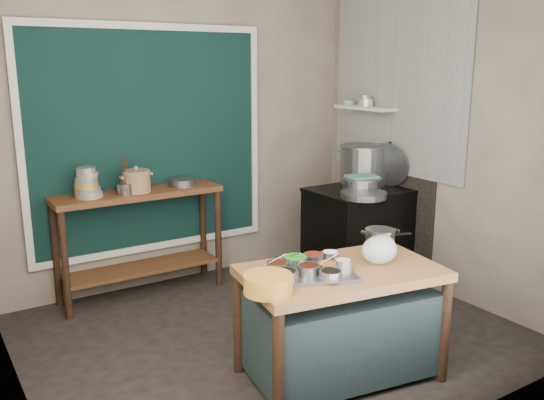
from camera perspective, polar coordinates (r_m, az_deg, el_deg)
floor at (r=4.53m, az=-0.06°, el=-13.22°), size 3.50×3.00×0.02m
back_wall at (r=5.42m, az=-8.74°, el=6.66°), size 3.50×0.02×2.80m
left_wall at (r=3.50m, az=-25.17°, el=1.91°), size 0.02×3.00×2.80m
right_wall at (r=5.25m, az=16.43°, el=6.06°), size 0.02×3.00×2.80m
curtain_panel at (r=5.26m, az=-12.04°, el=5.77°), size 2.10×0.02×1.90m
curtain_frame at (r=5.25m, az=-12.00°, el=5.76°), size 2.22×0.03×2.02m
tile_panel at (r=5.58m, az=12.25°, el=11.33°), size 0.02×1.70×1.70m
soot_patch at (r=5.80m, az=11.03°, el=-0.03°), size 0.01×1.30×1.30m
wall_shelf at (r=5.74m, az=9.24°, el=9.00°), size 0.22×0.70×0.03m
prep_table at (r=3.85m, az=6.75°, el=-12.03°), size 1.35×0.91×0.75m
back_counter at (r=5.21m, az=-12.89°, el=-4.24°), size 1.45×0.40×0.95m
stove_block at (r=5.54m, az=8.69°, el=-3.50°), size 0.90×0.68×0.85m
stove_top at (r=5.44m, az=8.85°, el=0.94°), size 0.92×0.69×0.03m
condiment_tray at (r=3.58m, az=3.92°, el=-7.24°), size 0.62×0.54×0.02m
condiment_bowls at (r=3.58m, az=3.53°, el=-6.54°), size 0.59×0.44×0.07m
yellow_basin at (r=3.29m, az=-0.40°, el=-8.29°), size 0.29×0.29×0.11m
saucepan at (r=4.19m, az=10.66°, el=-3.65°), size 0.28×0.28×0.12m
plastic_bag_a at (r=3.81m, az=10.60°, el=-4.87°), size 0.28×0.26×0.18m
plastic_bag_b at (r=3.93m, az=10.75°, el=-4.52°), size 0.24×0.21×0.15m
bowl_stack at (r=4.93m, az=-17.85°, el=1.49°), size 0.22×0.22×0.25m
utensil_cup at (r=4.98m, az=-14.38°, el=1.11°), size 0.20×0.20×0.09m
ceramic_crock at (r=5.03m, az=-13.27°, el=1.72°), size 0.29×0.29×0.17m
wide_bowl at (r=5.23m, az=-8.85°, el=1.75°), size 0.27×0.27×0.06m
stock_pot at (r=5.65m, az=9.06°, el=3.49°), size 0.63×0.63×0.37m
pot_lid at (r=5.54m, az=11.36°, el=3.45°), size 0.25×0.44×0.42m
steamer at (r=5.34m, az=8.89°, el=1.58°), size 0.42×0.42×0.12m
green_cloth at (r=5.33m, az=8.91°, el=2.33°), size 0.29×0.24×0.02m
shallow_pan at (r=5.07m, az=9.05°, el=0.51°), size 0.50×0.50×0.05m
shelf_bowl_stack at (r=5.73m, az=9.29°, el=9.65°), size 0.14×0.14×0.11m
shelf_bowl_green at (r=5.92m, az=7.62°, el=9.55°), size 0.14×0.14×0.04m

